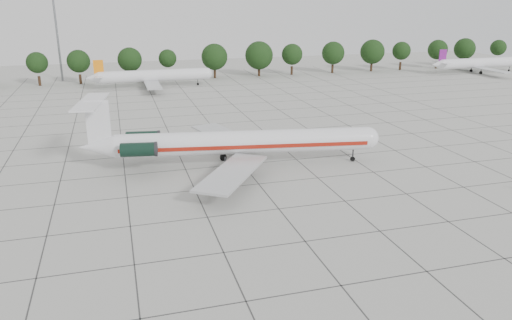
% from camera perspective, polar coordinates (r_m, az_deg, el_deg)
% --- Properties ---
extents(ground, '(260.00, 260.00, 0.00)m').
position_cam_1_polar(ground, '(62.50, 0.30, -2.76)').
color(ground, '#AFAFA8').
rests_on(ground, ground).
extents(apron_joints, '(170.00, 170.00, 0.02)m').
position_cam_1_polar(apron_joints, '(76.23, -2.86, 1.14)').
color(apron_joints, '#383838').
rests_on(apron_joints, ground).
extents(main_airliner, '(40.78, 31.85, 9.62)m').
position_cam_1_polar(main_airliner, '(68.15, -3.19, 2.02)').
color(main_airliner, silver).
rests_on(main_airliner, ground).
extents(bg_airliner_c, '(28.24, 27.20, 7.40)m').
position_cam_1_polar(bg_airliner_c, '(132.10, -11.64, 9.39)').
color(bg_airliner_c, silver).
rests_on(bg_airliner_c, ground).
extents(bg_airliner_e, '(28.24, 27.20, 7.40)m').
position_cam_1_polar(bg_airliner_e, '(169.13, 24.16, 10.06)').
color(bg_airliner_e, silver).
rests_on(bg_airliner_e, ground).
extents(tree_line, '(249.86, 8.44, 10.22)m').
position_cam_1_polar(tree_line, '(142.04, -14.23, 11.06)').
color(tree_line, '#332114').
rests_on(tree_line, ground).
extents(floodlight_mast, '(1.60, 1.60, 25.45)m').
position_cam_1_polar(floodlight_mast, '(148.86, -21.86, 13.86)').
color(floodlight_mast, slate).
rests_on(floodlight_mast, ground).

